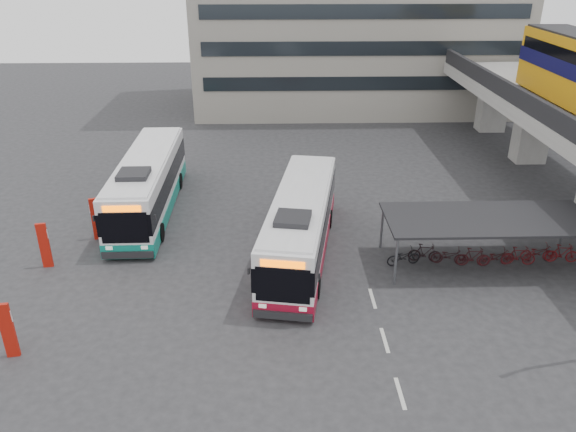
{
  "coord_description": "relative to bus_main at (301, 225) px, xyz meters",
  "views": [
    {
      "loc": [
        -1.89,
        -21.15,
        14.18
      ],
      "look_at": [
        -1.19,
        4.6,
        2.0
      ],
      "focal_mm": 35.0,
      "sensor_mm": 36.0,
      "label": 1
    }
  ],
  "objects": [
    {
      "name": "ground",
      "position": [
        0.56,
        -4.21,
        -1.66
      ],
      "size": [
        120.0,
        120.0,
        0.0
      ],
      "primitive_type": "plane",
      "color": "#28282B",
      "rests_on": "ground"
    },
    {
      "name": "bus_teal",
      "position": [
        -8.76,
        5.61,
        0.05
      ],
      "size": [
        2.85,
        12.5,
        3.68
      ],
      "rotation": [
        0.0,
        0.0,
        0.01
      ],
      "color": "white",
      "rests_on": "ground"
    },
    {
      "name": "bus_main",
      "position": [
        0.0,
        0.0,
        0.0
      ],
      "size": [
        4.64,
        12.39,
        3.59
      ],
      "rotation": [
        0.0,
        0.0,
        -0.17
      ],
      "color": "white",
      "rests_on": "ground"
    },
    {
      "name": "sign_totem_mid",
      "position": [
        -12.57,
        -0.93,
        -0.44
      ],
      "size": [
        0.51,
        0.21,
        2.37
      ],
      "rotation": [
        0.0,
        0.0,
        0.13
      ],
      "color": "#AA150A",
      "rests_on": "ground"
    },
    {
      "name": "pedestrian",
      "position": [
        -0.98,
        -4.81,
        -0.86
      ],
      "size": [
        0.39,
        0.59,
        1.62
      ],
      "primitive_type": "imported",
      "rotation": [
        0.0,
        0.0,
        1.56
      ],
      "color": "black",
      "rests_on": "ground"
    },
    {
      "name": "bike_shelter",
      "position": [
        9.04,
        -1.21,
        -0.36
      ],
      "size": [
        10.0,
        4.0,
        2.54
      ],
      "color": "#595B60",
      "rests_on": "ground"
    },
    {
      "name": "sign_totem_south",
      "position": [
        -11.47,
        -7.76,
        -0.43
      ],
      "size": [
        0.52,
        0.22,
        2.39
      ],
      "rotation": [
        0.0,
        0.0,
        0.14
      ],
      "color": "#AA150A",
      "rests_on": "ground"
    },
    {
      "name": "sign_totem_north",
      "position": [
        -10.9,
        2.02,
        -0.43
      ],
      "size": [
        0.51,
        0.29,
        2.38
      ],
      "rotation": [
        0.0,
        0.0,
        0.3
      ],
      "color": "#AA150A",
      "rests_on": "ground"
    },
    {
      "name": "road_markings",
      "position": [
        3.06,
        -7.21,
        -1.66
      ],
      "size": [
        0.15,
        7.6,
        0.01
      ],
      "color": "beige",
      "rests_on": "ground"
    }
  ]
}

